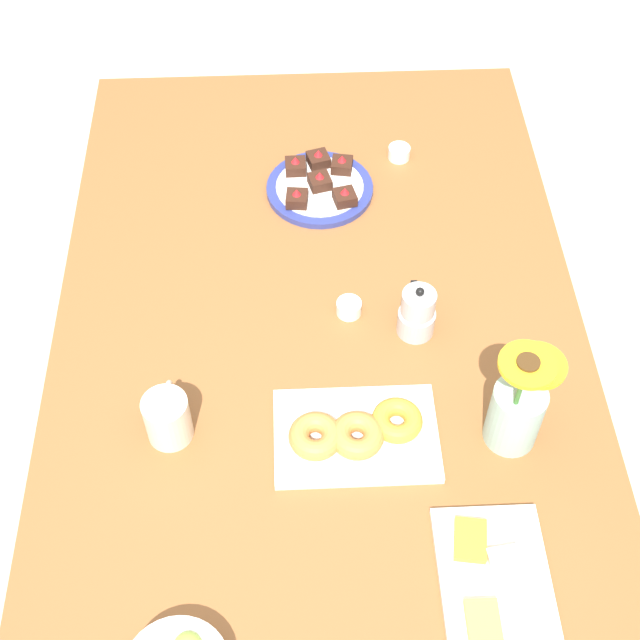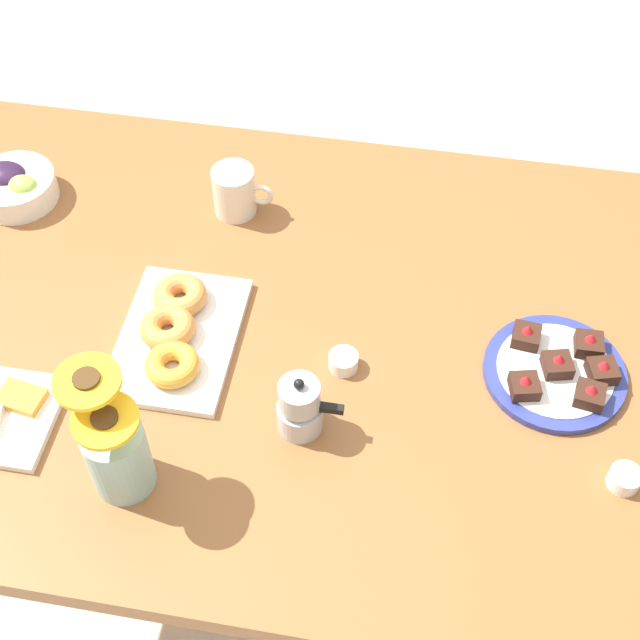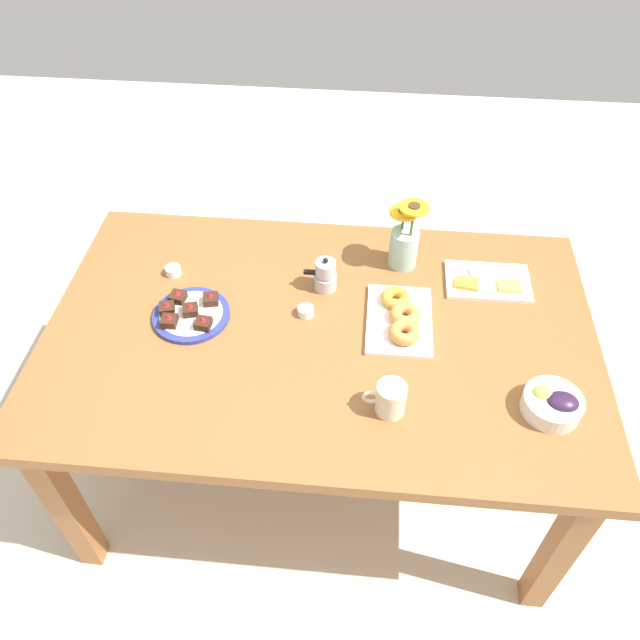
# 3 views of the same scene
# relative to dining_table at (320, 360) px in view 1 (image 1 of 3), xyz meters

# --- Properties ---
(ground_plane) EXTENTS (6.00, 6.00, 0.00)m
(ground_plane) POSITION_rel_dining_table_xyz_m (0.00, 0.00, -0.65)
(ground_plane) COLOR beige
(dining_table) EXTENTS (1.60, 1.00, 0.74)m
(dining_table) POSITION_rel_dining_table_xyz_m (0.00, 0.00, 0.00)
(dining_table) COLOR brown
(dining_table) RESTS_ON ground_plane
(coffee_mug) EXTENTS (0.11, 0.08, 0.09)m
(coffee_mug) POSITION_rel_dining_table_xyz_m (-0.20, 0.27, 0.13)
(coffee_mug) COLOR silver
(coffee_mug) RESTS_ON dining_table
(cheese_platter) EXTENTS (0.26, 0.17, 0.03)m
(cheese_platter) POSITION_rel_dining_table_xyz_m (-0.50, -0.24, 0.09)
(cheese_platter) COLOR white
(cheese_platter) RESTS_ON dining_table
(croissant_platter) EXTENTS (0.19, 0.28, 0.05)m
(croissant_platter) POSITION_rel_dining_table_xyz_m (-0.23, -0.05, 0.11)
(croissant_platter) COLOR white
(croissant_platter) RESTS_ON dining_table
(jam_cup_honey) EXTENTS (0.05, 0.05, 0.03)m
(jam_cup_honey) POSITION_rel_dining_table_xyz_m (0.05, -0.06, 0.10)
(jam_cup_honey) COLOR white
(jam_cup_honey) RESTS_ON dining_table
(jam_cup_berry) EXTENTS (0.05, 0.05, 0.03)m
(jam_cup_berry) POSITION_rel_dining_table_xyz_m (0.49, -0.20, 0.10)
(jam_cup_berry) COLOR white
(jam_cup_berry) RESTS_ON dining_table
(dessert_plate) EXTENTS (0.23, 0.23, 0.05)m
(dessert_plate) POSITION_rel_dining_table_xyz_m (0.39, -0.02, 0.10)
(dessert_plate) COLOR navy
(dessert_plate) RESTS_ON dining_table
(flower_vase) EXTENTS (0.12, 0.12, 0.24)m
(flower_vase) POSITION_rel_dining_table_xyz_m (-0.24, -0.31, 0.17)
(flower_vase) COLOR #99C1B7
(flower_vase) RESTS_ON dining_table
(moka_pot) EXTENTS (0.11, 0.07, 0.12)m
(moka_pot) POSITION_rel_dining_table_xyz_m (-0.00, -0.18, 0.13)
(moka_pot) COLOR #B7B7BC
(moka_pot) RESTS_ON dining_table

